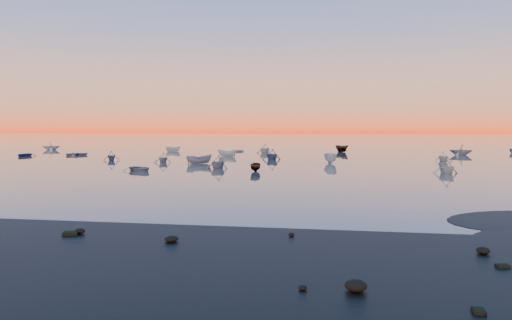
# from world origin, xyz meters

# --- Properties ---
(ground) EXTENTS (600.00, 600.00, 0.00)m
(ground) POSITION_xyz_m (0.00, 100.00, 0.00)
(ground) COLOR #6C625A
(ground) RESTS_ON ground
(mud_lobes) EXTENTS (140.00, 6.00, 0.07)m
(mud_lobes) POSITION_xyz_m (0.00, -1.00, 0.01)
(mud_lobes) COLOR black
(mud_lobes) RESTS_ON ground
(moored_fleet) EXTENTS (124.00, 58.00, 1.20)m
(moored_fleet) POSITION_xyz_m (0.00, 53.00, 0.00)
(moored_fleet) COLOR #BBBBB7
(moored_fleet) RESTS_ON ground
(boat_near_left) EXTENTS (4.27, 4.23, 1.06)m
(boat_near_left) POSITION_xyz_m (-13.36, 27.72, 0.00)
(boat_near_left) COLOR slate
(boat_near_left) RESTS_ON ground
(boat_near_center) EXTENTS (3.31, 4.08, 1.31)m
(boat_near_center) POSITION_xyz_m (-9.90, 40.74, 0.00)
(boat_near_center) COLOR slate
(boat_near_center) RESTS_ON ground
(boat_near_right) EXTENTS (3.82, 2.53, 1.23)m
(boat_near_right) POSITION_xyz_m (21.85, 30.99, 0.00)
(boat_near_right) COLOR #BBBBB7
(boat_near_right) RESTS_ON ground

